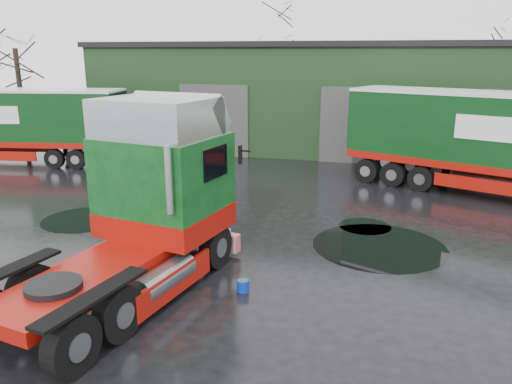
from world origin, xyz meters
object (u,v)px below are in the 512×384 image
lorry_right (502,145)px  wash_bucket (243,286)px  tree_back_b (477,79)px  tree_back_a (276,64)px  hero_tractor (110,206)px  tree_left (19,79)px  warehouse (365,94)px  trailer_left (5,126)px

lorry_right → wash_bucket: (-7.76, -10.86, -1.97)m
tree_back_b → tree_back_a: bearing=180.0°
hero_tractor → tree_left: tree_left is taller
lorry_right → tree_back_b: bearing=-163.1°
wash_bucket → tree_left: size_ratio=0.04×
lorry_right → wash_bucket: lorry_right is taller
hero_tractor → tree_back_a: size_ratio=0.79×
hero_tractor → tree_back_b: 35.34m
hero_tractor → lorry_right: (10.57, 12.00, -0.23)m
warehouse → tree_back_b: 12.82m
warehouse → tree_left: tree_left is taller
tree_back_a → tree_back_b: size_ratio=1.27×
tree_back_a → tree_left: bearing=-121.4°
trailer_left → tree_back_b: 33.27m
lorry_right → tree_left: bearing=-74.5°
lorry_right → tree_back_a: (-14.00, 21.00, 2.63)m
tree_back_a → hero_tractor: bearing=-84.1°
trailer_left → tree_left: bearing=11.3°
trailer_left → warehouse: bearing=-68.6°
trailer_left → lorry_right: 24.00m
warehouse → hero_tractor: bearing=-101.2°
warehouse → tree_back_a: (-8.00, 10.00, 1.59)m
warehouse → tree_back_a: size_ratio=3.41×
trailer_left → tree_back_a: tree_back_a is taller
lorry_right → tree_back_b: size_ratio=2.15×
lorry_right → tree_left: size_ratio=1.90×
hero_tractor → tree_back_a: tree_back_a is taller
wash_bucket → tree_back_b: size_ratio=0.04×
hero_tractor → tree_left: size_ratio=0.89×
hero_tractor → tree_left: bearing=144.5°
warehouse → tree_left: (-19.00, -8.00, 1.09)m
lorry_right → tree_left: tree_left is taller
hero_tractor → lorry_right: 15.99m
wash_bucket → tree_left: bearing=141.2°
trailer_left → tree_back_a: 23.13m
lorry_right → tree_back_a: bearing=-124.0°
hero_tractor → tree_back_b: (12.57, 33.00, 1.41)m
wash_bucket → tree_back_b: (9.76, 31.86, 3.61)m
trailer_left → tree_left: tree_left is taller
tree_back_a → tree_back_b: tree_back_a is taller
lorry_right → tree_back_a: 25.38m
hero_tractor → wash_bucket: hero_tractor is taller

